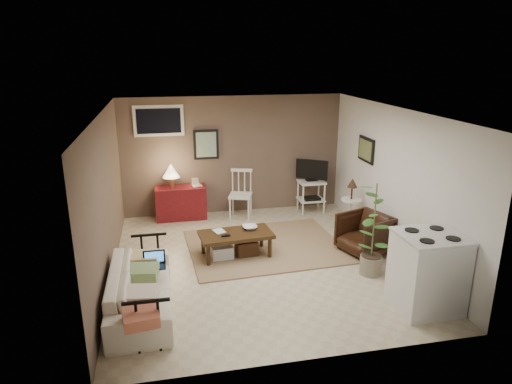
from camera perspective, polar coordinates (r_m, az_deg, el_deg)
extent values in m
plane|color=#C1B293|center=(7.42, 0.36, -8.67)|extent=(5.00, 5.00, 0.00)
cube|color=black|center=(9.22, -6.25, 5.92)|extent=(0.50, 0.03, 0.60)
cube|color=black|center=(8.58, 13.61, 5.17)|extent=(0.03, 0.60, 0.45)
cube|color=white|center=(9.09, -12.07, 8.69)|extent=(0.96, 0.03, 0.60)
cube|color=#997F59|center=(7.93, 1.15, -6.79)|extent=(2.69, 2.20, 0.02)
cube|color=#3C2310|center=(7.44, -2.52, -5.33)|extent=(1.22, 0.71, 0.06)
cylinder|color=#3C2310|center=(7.22, -5.98, -7.91)|extent=(0.06, 0.06, 0.37)
cylinder|color=#3C2310|center=(7.45, 1.74, -6.99)|extent=(0.06, 0.06, 0.37)
cylinder|color=#3C2310|center=(7.62, -6.64, -6.53)|extent=(0.06, 0.06, 0.37)
cylinder|color=#3C2310|center=(7.84, 0.69, -5.70)|extent=(0.06, 0.06, 0.37)
cube|color=black|center=(7.29, -3.82, -5.46)|extent=(0.15, 0.06, 0.02)
cube|color=#4A291A|center=(7.58, -1.20, -6.96)|extent=(0.37, 0.32, 0.25)
cube|color=silver|center=(7.49, -4.31, -7.46)|extent=(0.37, 0.32, 0.21)
imported|color=#F0E4CF|center=(6.19, -14.30, -10.85)|extent=(0.57, 1.95, 0.76)
cube|color=black|center=(6.41, -12.56, -9.12)|extent=(0.30, 0.21, 0.02)
cube|color=black|center=(6.46, -12.61, -7.88)|extent=(0.30, 0.02, 0.19)
cube|color=#317DDD|center=(6.45, -12.62, -7.91)|extent=(0.25, 0.00, 0.15)
cube|color=maroon|center=(9.27, -9.34, -1.32)|extent=(0.99, 0.44, 0.66)
cylinder|color=#B47345|center=(9.09, -10.50, 1.16)|extent=(0.11, 0.11, 0.22)
cone|color=beige|center=(9.03, -10.58, 2.64)|extent=(0.33, 0.33, 0.26)
cube|color=tan|center=(9.18, -7.62, 1.25)|extent=(0.13, 0.02, 0.17)
cube|color=white|center=(9.18, -1.96, -0.44)|extent=(0.55, 0.55, 0.04)
cylinder|color=white|center=(9.11, -3.27, -2.19)|extent=(0.04, 0.04, 0.44)
cylinder|color=white|center=(9.06, -0.93, -2.27)|extent=(0.04, 0.04, 0.44)
cylinder|color=white|center=(9.45, -2.92, -1.44)|extent=(0.04, 0.04, 0.44)
cylinder|color=white|center=(9.41, -0.66, -1.52)|extent=(0.04, 0.04, 0.44)
cube|color=white|center=(9.23, -1.83, 2.75)|extent=(0.43, 0.17, 0.06)
cube|color=white|center=(9.50, 6.95, 1.26)|extent=(0.52, 0.43, 0.04)
cube|color=white|center=(9.61, 6.87, -0.93)|extent=(0.52, 0.43, 0.03)
cylinder|color=white|center=(9.36, 5.90, -0.97)|extent=(0.03, 0.03, 0.67)
cylinder|color=white|center=(9.50, 8.54, -0.79)|extent=(0.03, 0.03, 0.67)
cylinder|color=white|center=(9.69, 5.26, -0.31)|extent=(0.03, 0.03, 0.67)
cylinder|color=white|center=(9.82, 7.82, -0.15)|extent=(0.03, 0.03, 0.67)
cube|color=black|center=(9.49, 6.96, 1.54)|extent=(0.24, 0.13, 0.03)
cube|color=black|center=(9.43, 7.01, 2.82)|extent=(0.58, 0.41, 0.40)
cube|color=#DBAE55|center=(9.43, 7.01, 2.82)|extent=(0.48, 0.32, 0.32)
cube|color=black|center=(9.56, 6.96, -0.90)|extent=(0.33, 0.24, 0.10)
cylinder|color=white|center=(8.85, 11.60, -4.53)|extent=(0.26, 0.26, 0.03)
cylinder|color=white|center=(8.75, 11.71, -2.78)|extent=(0.05, 0.05, 0.56)
cylinder|color=white|center=(8.65, 11.83, -0.97)|extent=(0.38, 0.38, 0.03)
cylinder|color=black|center=(8.61, 11.88, -0.07)|extent=(0.03, 0.03, 0.24)
cone|color=#382117|center=(8.56, 11.96, 1.13)|extent=(0.19, 0.19, 0.17)
imported|color=black|center=(7.79, 13.43, -4.89)|extent=(0.88, 0.90, 0.74)
cylinder|color=gray|center=(7.19, 14.13, -8.82)|extent=(0.33, 0.33, 0.29)
cylinder|color=#4C602D|center=(6.92, 14.56, -3.46)|extent=(0.02, 0.02, 1.14)
cube|color=silver|center=(6.37, 20.63, -9.45)|extent=(0.78, 0.72, 1.00)
cube|color=silver|center=(6.17, 21.13, -5.15)|extent=(0.80, 0.74, 0.03)
cylinder|color=black|center=(5.93, 20.61, -5.75)|extent=(0.18, 0.18, 0.01)
cylinder|color=black|center=(6.12, 23.44, -5.37)|extent=(0.18, 0.18, 0.01)
cylinder|color=black|center=(6.21, 18.90, -4.54)|extent=(0.18, 0.18, 0.01)
cylinder|color=black|center=(6.39, 21.65, -4.22)|extent=(0.18, 0.18, 0.01)
imported|color=#3C2310|center=(7.53, -0.78, -3.80)|extent=(0.24, 0.06, 0.24)
imported|color=#3C2310|center=(7.42, -5.26, -4.26)|extent=(0.16, 0.06, 0.23)
imported|color=#3C2310|center=(9.14, -7.98, 1.41)|extent=(0.17, 0.06, 0.23)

